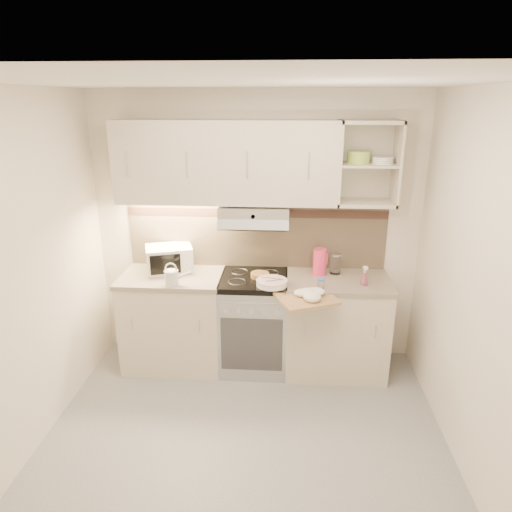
{
  "coord_description": "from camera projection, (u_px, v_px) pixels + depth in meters",
  "views": [
    {
      "loc": [
        0.28,
        -2.69,
        2.4
      ],
      "look_at": [
        0.03,
        0.95,
        1.15
      ],
      "focal_mm": 32.0,
      "sensor_mm": 36.0,
      "label": 1
    }
  ],
  "objects": [
    {
      "name": "electric_range",
      "position": [
        254.0,
        322.0,
        4.23
      ],
      "size": [
        0.6,
        0.6,
        0.9
      ],
      "color": "#B7B7BC",
      "rests_on": "ground"
    },
    {
      "name": "glass_jar",
      "position": [
        335.0,
        263.0,
        4.14
      ],
      "size": [
        0.1,
        0.1,
        0.19
      ],
      "rotation": [
        0.0,
        0.0,
        0.33
      ],
      "color": "white",
      "rests_on": "worktop_right"
    },
    {
      "name": "microwave",
      "position": [
        169.0,
        259.0,
        4.21
      ],
      "size": [
        0.49,
        0.42,
        0.23
      ],
      "rotation": [
        0.0,
        0.0,
        0.32
      ],
      "color": "silver",
      "rests_on": "worktop_left"
    },
    {
      "name": "spice_jar",
      "position": [
        321.0,
        283.0,
        3.82
      ],
      "size": [
        0.06,
        0.06,
        0.09
      ],
      "rotation": [
        0.0,
        0.0,
        -0.2
      ],
      "color": "silver",
      "rests_on": "worktop_right"
    },
    {
      "name": "dish_towel",
      "position": [
        309.0,
        293.0,
        3.7
      ],
      "size": [
        0.31,
        0.27,
        0.07
      ],
      "primitive_type": null,
      "rotation": [
        0.0,
        0.0,
        0.14
      ],
      "color": "white",
      "rests_on": "cutting_board"
    },
    {
      "name": "bread_loaf",
      "position": [
        260.0,
        275.0,
        4.07
      ],
      "size": [
        0.17,
        0.17,
        0.04
      ],
      "primitive_type": "cylinder",
      "color": "#B48340",
      "rests_on": "electric_range"
    },
    {
      "name": "room_shell",
      "position": [
        247.0,
        218.0,
        3.16
      ],
      "size": [
        3.04,
        2.84,
        2.52
      ],
      "color": "silver",
      "rests_on": "ground"
    },
    {
      "name": "base_cabinet_left",
      "position": [
        175.0,
        322.0,
        4.28
      ],
      "size": [
        0.9,
        0.6,
        0.86
      ],
      "primitive_type": "cube",
      "color": "beige",
      "rests_on": "ground"
    },
    {
      "name": "worktop_right",
      "position": [
        338.0,
        281.0,
        4.04
      ],
      "size": [
        0.92,
        0.62,
        0.04
      ],
      "primitive_type": "cube",
      "color": "gray",
      "rests_on": "base_cabinet_right"
    },
    {
      "name": "worktop_left",
      "position": [
        172.0,
        277.0,
        4.14
      ],
      "size": [
        0.92,
        0.62,
        0.04
      ],
      "primitive_type": "cube",
      "color": "gray",
      "rests_on": "base_cabinet_left"
    },
    {
      "name": "pink_pitcher",
      "position": [
        320.0,
        262.0,
        4.11
      ],
      "size": [
        0.13,
        0.12,
        0.24
      ],
      "rotation": [
        0.0,
        0.0,
        0.21
      ],
      "color": "#F5305D",
      "rests_on": "worktop_right"
    },
    {
      "name": "plate_stack",
      "position": [
        272.0,
        283.0,
        3.9
      ],
      "size": [
        0.27,
        0.27,
        0.06
      ],
      "rotation": [
        0.0,
        0.0,
        -0.07
      ],
      "color": "white",
      "rests_on": "electric_range"
    },
    {
      "name": "watering_can",
      "position": [
        172.0,
        277.0,
        3.9
      ],
      "size": [
        0.23,
        0.12,
        0.2
      ],
      "rotation": [
        0.0,
        0.0,
        0.03
      ],
      "color": "silver",
      "rests_on": "worktop_left"
    },
    {
      "name": "cutting_board",
      "position": [
        306.0,
        298.0,
        3.72
      ],
      "size": [
        0.57,
        0.55,
        0.02
      ],
      "primitive_type": "cube",
      "rotation": [
        0.0,
        0.0,
        0.4
      ],
      "color": "tan",
      "rests_on": "base_cabinet_right"
    },
    {
      "name": "base_cabinet_right",
      "position": [
        335.0,
        327.0,
        4.19
      ],
      "size": [
        0.9,
        0.6,
        0.86
      ],
      "primitive_type": "cube",
      "color": "beige",
      "rests_on": "ground"
    },
    {
      "name": "ground",
      "position": [
        243.0,
        446.0,
        3.34
      ],
      "size": [
        3.0,
        3.0,
        0.0
      ],
      "primitive_type": "plane",
      "color": "gray",
      "rests_on": "ground"
    },
    {
      "name": "spray_bottle",
      "position": [
        364.0,
        277.0,
        3.89
      ],
      "size": [
        0.07,
        0.07,
        0.18
      ],
      "rotation": [
        0.0,
        0.0,
        0.1
      ],
      "color": "pink",
      "rests_on": "worktop_right"
    }
  ]
}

